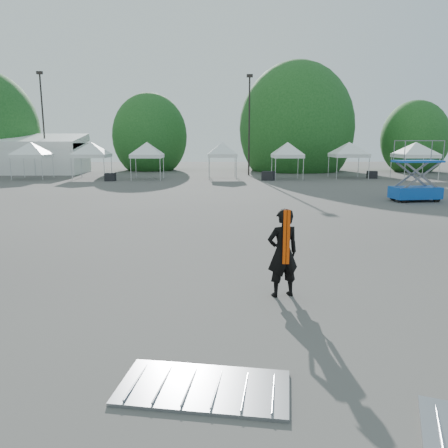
{
  "coord_description": "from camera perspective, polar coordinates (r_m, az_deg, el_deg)",
  "views": [
    {
      "loc": [
        -0.52,
        -12.27,
        3.49
      ],
      "look_at": [
        -0.25,
        -0.89,
        1.3
      ],
      "focal_mm": 35.0,
      "sensor_mm": 36.0,
      "label": 1
    }
  ],
  "objects": [
    {
      "name": "barrier_left",
      "position": [
        6.63,
        -2.66,
        -20.49
      ],
      "size": [
        2.57,
        1.59,
        0.08
      ],
      "rotation": [
        0.0,
        0.0,
        -0.17
      ],
      "color": "#919398",
      "rests_on": "ground"
    },
    {
      "name": "light_pole_west",
      "position": [
        49.51,
        -22.57,
        12.72
      ],
      "size": [
        0.6,
        0.25,
        10.3
      ],
      "color": "black",
      "rests_on": "ground"
    },
    {
      "name": "light_pole_east",
      "position": [
        44.45,
        3.31,
        13.48
      ],
      "size": [
        0.6,
        0.25,
        9.8
      ],
      "color": "black",
      "rests_on": "ground"
    },
    {
      "name": "tent_g",
      "position": [
        42.89,
        16.04,
        9.9
      ],
      "size": [
        4.44,
        4.44,
        3.88
      ],
      "color": "silver",
      "rests_on": "ground"
    },
    {
      "name": "tree_mid_w",
      "position": [
        52.8,
        -9.65,
        11.22
      ],
      "size": [
        4.16,
        4.16,
        6.33
      ],
      "color": "#382314",
      "rests_on": "ground"
    },
    {
      "name": "tent_f",
      "position": [
        40.11,
        8.32,
        10.16
      ],
      "size": [
        3.76,
        3.76,
        3.88
      ],
      "color": "silver",
      "rests_on": "ground"
    },
    {
      "name": "crate_mid",
      "position": [
        38.91,
        5.79,
        6.28
      ],
      "size": [
        1.25,
        1.12,
        0.8
      ],
      "primitive_type": "cube",
      "rotation": [
        0.0,
        0.0,
        -0.38
      ],
      "color": "black",
      "rests_on": "ground"
    },
    {
      "name": "tree_mid_e",
      "position": [
        52.16,
        9.41,
        12.23
      ],
      "size": [
        5.12,
        5.12,
        7.79
      ],
      "color": "#382314",
      "rests_on": "ground"
    },
    {
      "name": "tent_d",
      "position": [
        40.22,
        -10.04,
        10.11
      ],
      "size": [
        3.91,
        3.91,
        3.88
      ],
      "color": "silver",
      "rests_on": "ground"
    },
    {
      "name": "scissor_lift",
      "position": [
        27.56,
        23.89,
        6.36
      ],
      "size": [
        2.85,
        1.68,
        3.49
      ],
      "rotation": [
        0.0,
        0.0,
        0.13
      ],
      "color": "#0D50B4",
      "rests_on": "ground"
    },
    {
      "name": "crate_east",
      "position": [
        43.05,
        18.76,
        6.12
      ],
      "size": [
        0.95,
        0.79,
        0.68
      ],
      "primitive_type": "cube",
      "rotation": [
        0.0,
        0.0,
        -0.13
      ],
      "color": "black",
      "rests_on": "ground"
    },
    {
      "name": "tent_e",
      "position": [
        41.07,
        -0.21,
        10.29
      ],
      "size": [
        3.8,
        3.8,
        3.88
      ],
      "color": "silver",
      "rests_on": "ground"
    },
    {
      "name": "tent_b",
      "position": [
        43.73,
        -23.92,
        9.41
      ],
      "size": [
        4.16,
        4.16,
        3.88
      ],
      "color": "silver",
      "rests_on": "ground"
    },
    {
      "name": "tree_far_e",
      "position": [
        54.17,
        23.64,
        10.14
      ],
      "size": [
        3.84,
        3.84,
        5.84
      ],
      "color": "#382314",
      "rests_on": "ground"
    },
    {
      "name": "tent_c",
      "position": [
        42.24,
        -16.97,
        9.84
      ],
      "size": [
        4.33,
        4.33,
        3.88
      ],
      "color": "silver",
      "rests_on": "ground"
    },
    {
      "name": "crate_west",
      "position": [
        39.39,
        -14.63,
        5.95
      ],
      "size": [
        0.91,
        0.72,
        0.68
      ],
      "primitive_type": "cube",
      "rotation": [
        0.0,
        0.0,
        -0.05
      ],
      "color": "black",
      "rests_on": "ground"
    },
    {
      "name": "ground",
      "position": [
        12.76,
        1.05,
        -4.97
      ],
      "size": [
        120.0,
        120.0,
        0.0
      ],
      "primitive_type": "plane",
      "color": "#474442",
      "rests_on": "ground"
    },
    {
      "name": "tent_h",
      "position": [
        43.6,
        23.78,
        9.42
      ],
      "size": [
        4.61,
        4.61,
        3.88
      ],
      "color": "silver",
      "rests_on": "ground"
    },
    {
      "name": "marquee",
      "position": [
        51.94,
        -26.03,
        8.13
      ],
      "size": [
        15.0,
        6.25,
        4.23
      ],
      "color": "white",
      "rests_on": "ground"
    },
    {
      "name": "man",
      "position": [
        9.87,
        7.68,
        -3.74
      ],
      "size": [
        0.84,
        0.67,
        2.02
      ],
      "rotation": [
        0.0,
        0.0,
        3.42
      ],
      "color": "black",
      "rests_on": "ground"
    }
  ]
}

